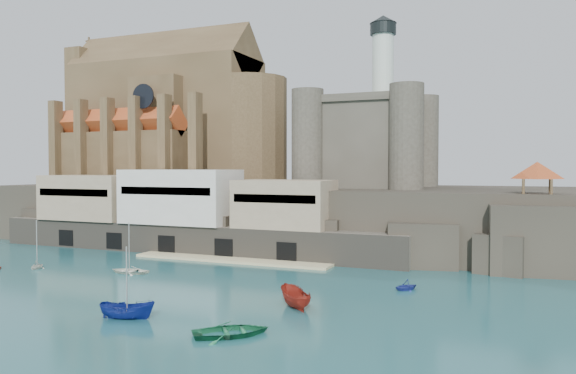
# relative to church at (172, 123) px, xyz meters

# --- Properties ---
(ground) EXTENTS (300.00, 300.00, 0.00)m
(ground) POSITION_rel_church_xyz_m (24.13, -41.85, -22.13)
(ground) COLOR #194E54
(ground) RESTS_ON ground
(promontory) EXTENTS (100.00, 36.00, 10.00)m
(promontory) POSITION_rel_church_xyz_m (23.94, -2.48, -17.20)
(promontory) COLOR black
(promontory) RESTS_ON ground
(quay) EXTENTS (70.00, 12.00, 13.05)m
(quay) POSITION_rel_church_xyz_m (13.94, -18.78, -16.06)
(quay) COLOR #625A4E
(quay) RESTS_ON ground
(church) EXTENTS (47.00, 25.93, 30.51)m
(church) POSITION_rel_church_xyz_m (0.00, 0.00, 0.00)
(church) COLOR #4F3D25
(church) RESTS_ON promontory
(castle_keep) EXTENTS (21.20, 21.20, 29.30)m
(castle_keep) POSITION_rel_church_xyz_m (40.21, -0.78, -3.81)
(castle_keep) COLOR #443F35
(castle_keep) RESTS_ON promontory
(rock_outcrop) EXTENTS (14.50, 10.50, 8.70)m
(rock_outcrop) POSITION_rel_church_xyz_m (66.13, -16.01, -18.11)
(rock_outcrop) COLOR black
(rock_outcrop) RESTS_ON ground
(pavilion) EXTENTS (6.40, 6.40, 5.40)m
(pavilion) POSITION_rel_church_xyz_m (66.13, -15.85, -9.40)
(pavilion) COLOR #4F3D25
(pavilion) RESTS_ON rock_outcrop
(boat_2) EXTENTS (2.41, 2.38, 5.06)m
(boat_2) POSITION_rel_church_xyz_m (32.33, -54.37, -22.13)
(boat_2) COLOR navy
(boat_2) RESTS_ON ground
(boat_3) EXTENTS (3.78, 4.21, 6.16)m
(boat_3) POSITION_rel_church_xyz_m (43.17, -55.14, -22.13)
(boat_3) COLOR #1E7449
(boat_3) RESTS_ON ground
(boat_4) EXTENTS (2.61, 2.00, 2.67)m
(boat_4) POSITION_rel_church_xyz_m (5.35, -38.99, -22.13)
(boat_4) COLOR silver
(boat_4) RESTS_ON ground
(boat_5) EXTENTS (2.99, 3.00, 5.57)m
(boat_5) POSITION_rel_church_xyz_m (44.43, -44.73, -22.13)
(boat_5) COLOR maroon
(boat_5) RESTS_ON ground
(boat_6) EXTENTS (1.21, 3.69, 5.10)m
(boat_6) POSITION_rel_church_xyz_m (18.49, -36.66, -22.13)
(boat_6) COLOR white
(boat_6) RESTS_ON ground
(boat_7) EXTENTS (2.93, 2.77, 2.92)m
(boat_7) POSITION_rel_church_xyz_m (52.84, -33.19, -22.13)
(boat_7) COLOR #263696
(boat_7) RESTS_ON ground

